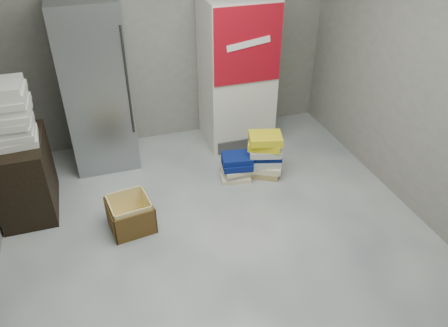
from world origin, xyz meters
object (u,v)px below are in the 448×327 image
object	(u,v)px
wood_shelf	(24,176)
cardboard_box	(131,216)
phonebook_stack_main	(265,155)
steel_fridge	(96,86)
coke_cooler	(237,73)

from	to	relation	value
wood_shelf	cardboard_box	bearing A→B (deg)	-33.00
phonebook_stack_main	cardboard_box	bearing A→B (deg)	-144.28
cardboard_box	steel_fridge	bearing A→B (deg)	86.55
wood_shelf	phonebook_stack_main	distance (m)	2.53
coke_cooler	phonebook_stack_main	size ratio (longest dim) A/B	3.44
coke_cooler	cardboard_box	xyz separation A→B (m)	(-1.54, -1.33, -0.77)
coke_cooler	cardboard_box	bearing A→B (deg)	-139.12
wood_shelf	cardboard_box	world-z (taller)	wood_shelf
wood_shelf	phonebook_stack_main	xyz separation A→B (m)	(2.52, -0.16, -0.14)
coke_cooler	wood_shelf	size ratio (longest dim) A/B	2.25
steel_fridge	phonebook_stack_main	world-z (taller)	steel_fridge
steel_fridge	phonebook_stack_main	distance (m)	2.03
steel_fridge	phonebook_stack_main	size ratio (longest dim) A/B	3.63
steel_fridge	coke_cooler	world-z (taller)	steel_fridge
coke_cooler	wood_shelf	world-z (taller)	coke_cooler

